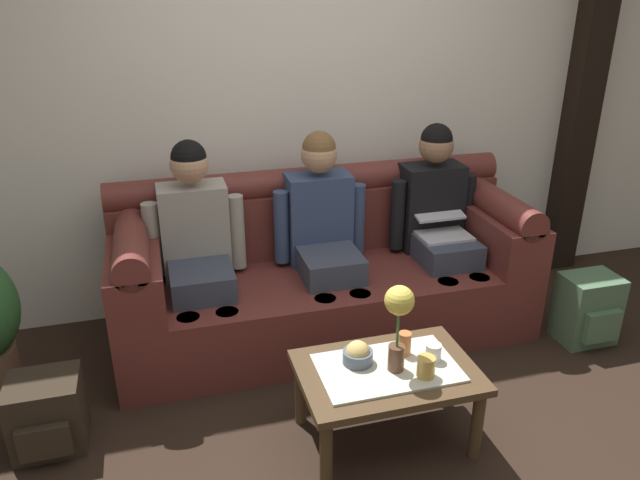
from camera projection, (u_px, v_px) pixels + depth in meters
ground_plane at (393, 454)px, 2.82m from camera, size 14.00×14.00×0.00m
back_wall_patterned at (300, 78)px, 3.74m from camera, size 6.00×0.12×2.90m
timber_pillar at (586, 69)px, 4.12m from camera, size 0.20×0.20×2.90m
couch at (323, 274)px, 3.70m from camera, size 2.43×0.88×0.96m
person_left at (197, 243)px, 3.40m from camera, size 0.56×0.67×1.22m
person_middle at (323, 229)px, 3.58m from camera, size 0.56×0.67×1.22m
person_right at (438, 217)px, 3.77m from camera, size 0.56×0.67×1.22m
coffee_table at (387, 379)px, 2.78m from camera, size 0.80×0.54×0.41m
flower_vase at (399, 314)px, 2.63m from camera, size 0.13×0.13×0.42m
snack_bowl at (358, 355)px, 2.77m from camera, size 0.14×0.14×0.11m
cup_near_left at (433, 352)px, 2.79m from camera, size 0.07×0.07×0.08m
cup_near_right at (426, 367)px, 2.68m from camera, size 0.08×0.08×0.10m
cup_far_center at (405, 344)px, 2.83m from camera, size 0.06×0.06×0.11m
backpack_left at (47, 414)px, 2.81m from camera, size 0.32×0.32×0.35m
backpack_right at (588, 309)px, 3.63m from camera, size 0.32×0.29×0.42m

